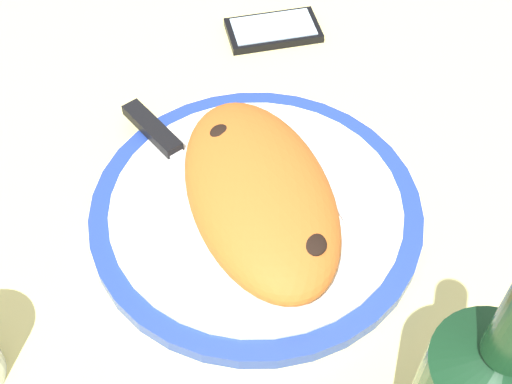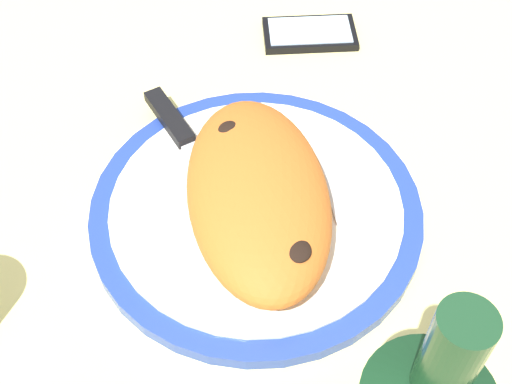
% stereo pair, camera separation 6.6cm
% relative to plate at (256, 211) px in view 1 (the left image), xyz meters
% --- Properties ---
extents(ground_plane, '(1.50, 1.50, 0.03)m').
position_rel_plate_xyz_m(ground_plane, '(0.00, 0.00, -0.02)').
color(ground_plane, '#E5D684').
extents(plate, '(0.33, 0.33, 0.02)m').
position_rel_plate_xyz_m(plate, '(0.00, 0.00, 0.00)').
color(plate, '#233D99').
rests_on(plate, ground_plane).
extents(calzone, '(0.25, 0.14, 0.06)m').
position_rel_plate_xyz_m(calzone, '(-0.01, -0.00, 0.04)').
color(calzone, '#C16023').
rests_on(calzone, plate).
extents(fork, '(0.16, 0.02, 0.00)m').
position_rel_plate_xyz_m(fork, '(0.00, -0.08, 0.01)').
color(fork, silver).
rests_on(fork, plate).
extents(knife, '(0.22, 0.10, 0.01)m').
position_rel_plate_xyz_m(knife, '(0.10, 0.06, 0.01)').
color(knife, silver).
rests_on(knife, plate).
extents(smartphone, '(0.07, 0.12, 0.01)m').
position_rel_plate_xyz_m(smartphone, '(0.27, -0.11, -0.00)').
color(smartphone, black).
rests_on(smartphone, ground_plane).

